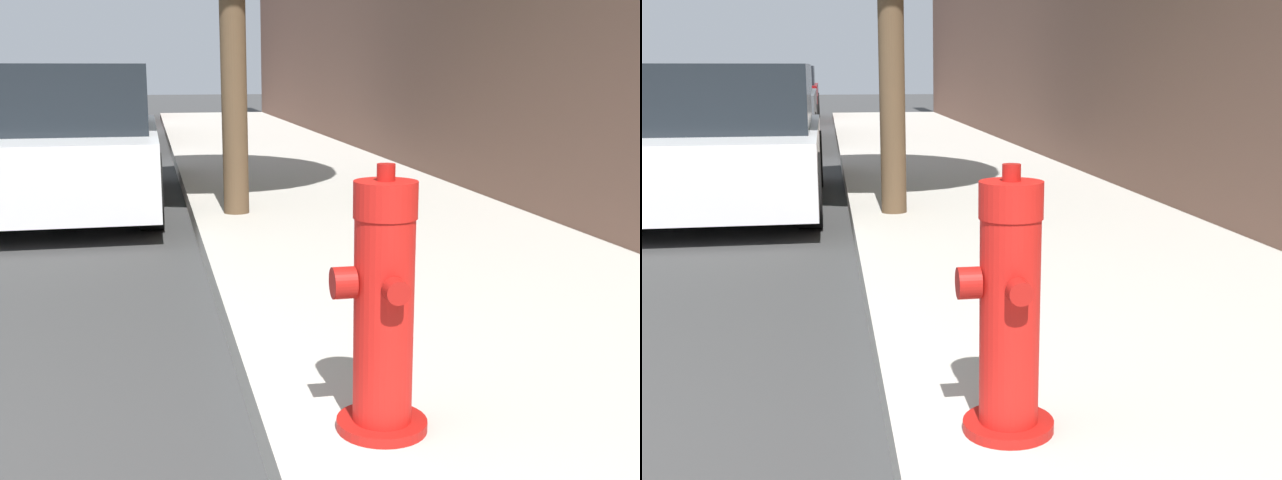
# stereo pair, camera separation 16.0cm
# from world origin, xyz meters

# --- Properties ---
(fire_hydrant) EXTENTS (0.32, 0.32, 0.88)m
(fire_hydrant) POSITION_xyz_m (2.51, 0.38, 0.56)
(fire_hydrant) COLOR #A91511
(fire_hydrant) RESTS_ON sidewalk_slab
(parked_car_near) EXTENTS (1.82, 3.89, 1.36)m
(parked_car_near) POSITION_xyz_m (0.99, 5.91, 0.66)
(parked_car_near) COLOR silver
(parked_car_near) RESTS_ON ground_plane
(parked_car_mid) EXTENTS (1.83, 4.55, 1.39)m
(parked_car_mid) POSITION_xyz_m (0.89, 12.54, 0.68)
(parked_car_mid) COLOR #4C5156
(parked_car_mid) RESTS_ON ground_plane
(parked_car_far) EXTENTS (1.72, 4.27, 1.38)m
(parked_car_far) POSITION_xyz_m (0.93, 19.26, 0.68)
(parked_car_far) COLOR maroon
(parked_car_far) RESTS_ON ground_plane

